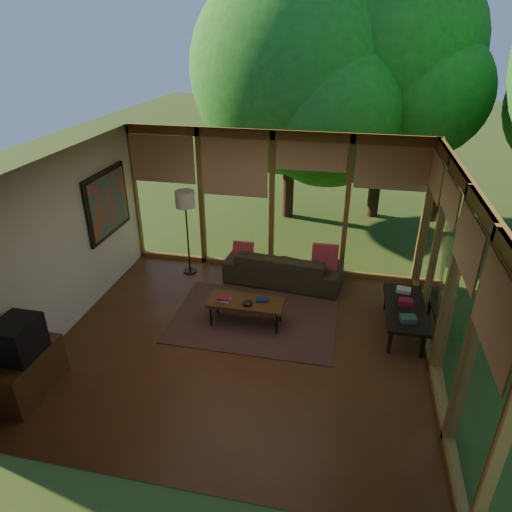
% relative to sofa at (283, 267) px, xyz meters
% --- Properties ---
extents(floor, '(5.50, 5.50, 0.00)m').
position_rel_sofa_xyz_m(floor, '(-0.32, -2.00, -0.31)').
color(floor, '#593017').
rests_on(floor, ground).
extents(ceiling, '(5.50, 5.50, 0.00)m').
position_rel_sofa_xyz_m(ceiling, '(-0.32, -2.00, 2.39)').
color(ceiling, white).
rests_on(ceiling, ground).
extents(wall_left, '(0.04, 5.00, 2.70)m').
position_rel_sofa_xyz_m(wall_left, '(-3.07, -2.00, 1.04)').
color(wall_left, beige).
rests_on(wall_left, ground).
extents(wall_front, '(5.50, 0.04, 2.70)m').
position_rel_sofa_xyz_m(wall_front, '(-0.32, -4.50, 1.04)').
color(wall_front, beige).
rests_on(wall_front, ground).
extents(window_wall_back, '(5.50, 0.12, 2.70)m').
position_rel_sofa_xyz_m(window_wall_back, '(-0.32, 0.50, 1.04)').
color(window_wall_back, brown).
rests_on(window_wall_back, ground).
extents(window_wall_right, '(0.12, 5.00, 2.70)m').
position_rel_sofa_xyz_m(window_wall_right, '(2.43, -2.00, 1.04)').
color(window_wall_right, brown).
rests_on(window_wall_right, ground).
extents(tree_nw, '(4.58, 4.58, 5.72)m').
position_rel_sofa_xyz_m(tree_nw, '(-0.42, 3.45, 3.11)').
color(tree_nw, '#372314').
rests_on(tree_nw, ground).
extents(tree_ne, '(3.90, 3.90, 5.82)m').
position_rel_sofa_xyz_m(tree_ne, '(1.68, 3.93, 3.55)').
color(tree_ne, '#372314').
rests_on(tree_ne, ground).
extents(rug, '(2.65, 1.88, 0.01)m').
position_rel_sofa_xyz_m(rug, '(-0.26, -1.32, -0.30)').
color(rug, brown).
rests_on(rug, floor).
extents(sofa, '(2.20, 1.04, 0.62)m').
position_rel_sofa_xyz_m(sofa, '(0.00, 0.00, 0.00)').
color(sofa, '#342C1A').
rests_on(sofa, floor).
extents(pillow_left, '(0.37, 0.20, 0.39)m').
position_rel_sofa_xyz_m(pillow_left, '(-0.75, -0.05, 0.25)').
color(pillow_left, maroon).
rests_on(pillow_left, sofa).
extents(pillow_right, '(0.46, 0.25, 0.48)m').
position_rel_sofa_xyz_m(pillow_right, '(0.75, -0.05, 0.30)').
color(pillow_right, maroon).
rests_on(pillow_right, sofa).
extents(ct_book_lower, '(0.22, 0.17, 0.03)m').
position_rel_sofa_xyz_m(ct_book_lower, '(-0.72, -1.52, 0.13)').
color(ct_book_lower, beige).
rests_on(ct_book_lower, coffee_table).
extents(ct_book_upper, '(0.20, 0.15, 0.03)m').
position_rel_sofa_xyz_m(ct_book_upper, '(-0.72, -1.52, 0.16)').
color(ct_book_upper, maroon).
rests_on(ct_book_upper, coffee_table).
extents(ct_book_side, '(0.23, 0.19, 0.03)m').
position_rel_sofa_xyz_m(ct_book_side, '(-0.12, -1.39, 0.13)').
color(ct_book_side, '#161E33').
rests_on(ct_book_side, coffee_table).
extents(ct_bowl, '(0.16, 0.16, 0.07)m').
position_rel_sofa_xyz_m(ct_bowl, '(-0.32, -1.57, 0.15)').
color(ct_bowl, black).
rests_on(ct_bowl, coffee_table).
extents(media_cabinet, '(0.50, 1.00, 0.60)m').
position_rel_sofa_xyz_m(media_cabinet, '(-2.79, -3.55, -0.01)').
color(media_cabinet, '#502F15').
rests_on(media_cabinet, floor).
extents(television, '(0.45, 0.55, 0.50)m').
position_rel_sofa_xyz_m(television, '(-2.77, -3.55, 0.54)').
color(television, black).
rests_on(television, media_cabinet).
extents(console_book_a, '(0.25, 0.21, 0.08)m').
position_rel_sofa_xyz_m(console_book_a, '(2.08, -1.56, 0.19)').
color(console_book_a, '#2D4F3E').
rests_on(console_book_a, side_console).
extents(console_book_b, '(0.20, 0.15, 0.09)m').
position_rel_sofa_xyz_m(console_book_b, '(2.08, -1.11, 0.19)').
color(console_book_b, maroon).
rests_on(console_book_b, side_console).
extents(console_book_c, '(0.25, 0.20, 0.06)m').
position_rel_sofa_xyz_m(console_book_c, '(2.08, -0.71, 0.18)').
color(console_book_c, beige).
rests_on(console_book_c, side_console).
extents(floor_lamp, '(0.36, 0.36, 1.65)m').
position_rel_sofa_xyz_m(floor_lamp, '(-1.84, 0.01, 1.10)').
color(floor_lamp, black).
rests_on(floor_lamp, floor).
extents(coffee_table, '(1.20, 0.50, 0.43)m').
position_rel_sofa_xyz_m(coffee_table, '(-0.37, -1.47, 0.08)').
color(coffee_table, '#502F15').
rests_on(coffee_table, floor).
extents(side_console, '(0.60, 1.40, 0.46)m').
position_rel_sofa_xyz_m(side_console, '(2.08, -1.16, 0.10)').
color(side_console, black).
rests_on(side_console, floor).
extents(wall_painting, '(0.06, 1.35, 1.15)m').
position_rel_sofa_xyz_m(wall_painting, '(-3.04, -0.60, 1.24)').
color(wall_painting, black).
rests_on(wall_painting, wall_left).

